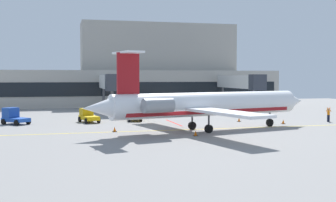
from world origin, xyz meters
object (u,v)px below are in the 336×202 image
object	(u,v)px
regional_jet	(205,104)
marshaller	(328,114)
baggage_tug	(88,116)
belt_loader	(14,117)
fuel_tank	(206,102)
pushback_tractor	(135,114)

from	to	relation	value
regional_jet	marshaller	bearing A→B (deg)	14.91
baggage_tug	belt_loader	bearing A→B (deg)	-179.28
baggage_tug	marshaller	bearing A→B (deg)	-13.33
belt_loader	fuel_tank	xyz separation A→B (m)	(30.16, 13.05, 0.65)
pushback_tractor	fuel_tank	size ratio (longest dim) A/B	0.51
regional_jet	baggage_tug	xyz separation A→B (m)	(-11.82, 12.39, -2.09)
pushback_tractor	baggage_tug	bearing A→B (deg)	-175.19
baggage_tug	fuel_tank	distance (m)	24.60
regional_jet	baggage_tug	size ratio (longest dim) A/B	6.94
pushback_tractor	belt_loader	bearing A→B (deg)	-177.62
regional_jet	fuel_tank	bearing A→B (deg)	70.24
baggage_tug	pushback_tractor	distance (m)	6.31
belt_loader	marshaller	distance (m)	40.76
pushback_tractor	fuel_tank	world-z (taller)	fuel_tank
pushback_tractor	marshaller	xyz separation A→B (m)	(24.59, -7.85, 0.14)
marshaller	fuel_tank	bearing A→B (deg)	116.20
baggage_tug	marshaller	size ratio (longest dim) A/B	2.07
baggage_tug	fuel_tank	bearing A→B (deg)	31.73
regional_jet	belt_loader	xyz separation A→B (m)	(-21.06, 12.28, -1.98)
baggage_tug	belt_loader	xyz separation A→B (m)	(-9.24, -0.12, 0.11)
belt_loader	fuel_tank	world-z (taller)	fuel_tank
pushback_tractor	fuel_tank	xyz separation A→B (m)	(14.63, 12.40, 0.76)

